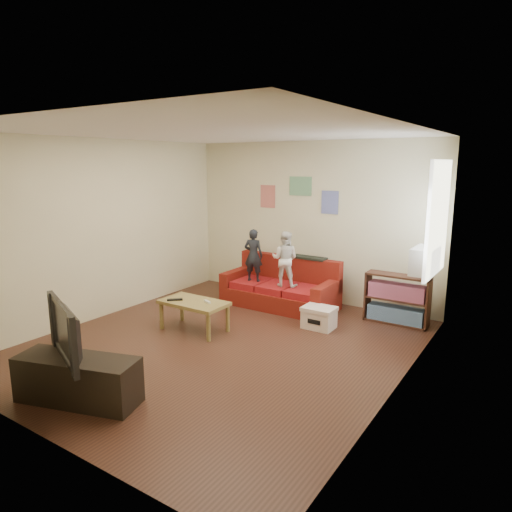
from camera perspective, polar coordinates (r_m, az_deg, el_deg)
The scene contains 17 objects.
room_shell at distance 5.73m, azimuth -4.38°, elevation 1.59°, with size 4.52×5.02×2.72m.
sofa at distance 7.61m, azimuth 3.21°, elevation -4.16°, with size 1.87×0.86×0.82m.
child_a at distance 7.58m, azimuth -0.33°, elevation 0.10°, with size 0.32×0.21×0.88m, color black.
child_b at distance 7.27m, azimuth 3.62°, elevation -0.36°, with size 0.43×0.34×0.89m, color white.
coffee_table at distance 6.52m, azimuth -7.76°, elevation -6.13°, with size 0.95×0.53×0.43m.
remote at distance 6.58m, azimuth -10.12°, elevation -5.38°, with size 0.22×0.05×0.02m, color black.
game_controller at distance 6.41m, azimuth -6.12°, elevation -5.69°, with size 0.13×0.04×0.03m, color silver.
bookshelf at distance 7.07m, azimuth 17.19°, elevation -5.47°, with size 0.92×0.28×0.74m.
window at distance 6.28m, azimuth 21.77°, elevation 4.35°, with size 0.04×1.08×1.48m, color white.
ac_unit at distance 6.39m, azimuth 20.34°, elevation -0.53°, with size 0.28×0.55×0.35m, color #B7B2A3.
artwork_left at distance 8.20m, azimuth 1.48°, elevation 7.45°, with size 0.30×0.01×0.40m, color #D87266.
artwork_center at distance 7.86m, azimuth 5.57°, elevation 8.69°, with size 0.42×0.01×0.32m, color #72B27F.
artwork_right at distance 7.64m, azimuth 9.21°, elevation 6.63°, with size 0.30×0.01×0.38m, color #727FCC.
file_box at distance 6.68m, azimuth 7.88°, elevation -7.60°, with size 0.46×0.35×0.32m.
tv_stand at distance 5.01m, azimuth -21.37°, elevation -14.19°, with size 1.24×0.41×0.46m, color black.
television at distance 4.81m, azimuth -21.83°, elevation -8.55°, with size 1.01×0.13×0.58m, color black.
tissue at distance 6.91m, azimuth 7.55°, elevation -7.86°, with size 0.10×0.10×0.10m, color silver.
Camera 1 is at (3.45, -4.47, 2.35)m, focal length 32.00 mm.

